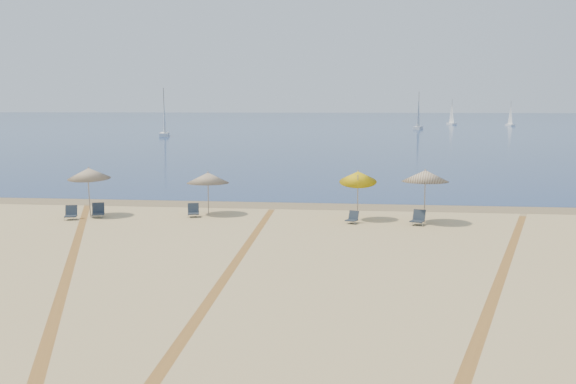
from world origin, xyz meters
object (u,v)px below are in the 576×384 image
chair_3 (98,211)px  sailboat_2 (418,118)px  chair_2 (71,213)px  umbrella_4 (425,176)px  sailboat_0 (452,117)px  chair_4 (193,211)px  chair_6 (418,218)px  chair_5 (353,218)px  umbrella_1 (89,173)px  sailboat_1 (164,122)px  umbrella_2 (208,178)px  sailboat_3 (510,118)px  umbrella_3 (358,177)px

chair_3 → sailboat_2: 126.96m
chair_2 → sailboat_2: (26.07, 125.24, 2.27)m
umbrella_4 → sailboat_0: bearing=82.8°
chair_4 → chair_6: (11.38, -0.97, 0.01)m
chair_5 → chair_4: bearing=-162.9°
chair_6 → sailboat_2: size_ratio=0.10×
sailboat_0 → sailboat_2: 36.62m
chair_2 → chair_5: bearing=-14.9°
umbrella_1 → chair_3: umbrella_1 is taller
sailboat_1 → umbrella_2: bearing=-84.7°
umbrella_2 → sailboat_1: 88.13m
umbrella_2 → umbrella_4: bearing=-6.5°
chair_3 → sailboat_3: bearing=51.2°
sailboat_0 → sailboat_2: sailboat_2 is taller
umbrella_4 → sailboat_2: size_ratio=0.31×
umbrella_2 → chair_6: umbrella_2 is taller
chair_5 → chair_3: bearing=-157.3°
chair_5 → sailboat_2: sailboat_2 is taller
umbrella_3 → umbrella_4: umbrella_3 is taller
sailboat_0 → umbrella_4: bearing=-110.9°
chair_6 → chair_5: bearing=-159.1°
sailboat_0 → umbrella_1: bearing=-116.9°
chair_2 → chair_3: 1.36m
umbrella_1 → umbrella_4: (17.12, -0.01, 0.09)m
chair_2 → chair_4: 6.13m
umbrella_1 → umbrella_4: size_ratio=0.97×
chair_4 → sailboat_3: sailboat_3 is taller
umbrella_3 → sailboat_1: size_ratio=0.31×
chair_3 → sailboat_0: size_ratio=0.12×
chair_3 → chair_5: 13.05m
chair_5 → chair_6: 3.16m
umbrella_2 → umbrella_3: 7.91m
sailboat_1 → chair_3: bearing=-88.3°
chair_3 → chair_4: size_ratio=1.10×
chair_3 → umbrella_1: bearing=128.7°
umbrella_1 → sailboat_1: size_ratio=0.30×
chair_5 → sailboat_1: sailboat_1 is taller
umbrella_2 → chair_3: 5.87m
umbrella_3 → chair_2: (-14.39, -1.56, -1.89)m
umbrella_4 → chair_4: size_ratio=3.32×
sailboat_1 → chair_6: bearing=-78.8°
umbrella_2 → umbrella_4: umbrella_4 is taller
umbrella_2 → umbrella_4: (11.13, -1.26, 0.38)m
chair_4 → sailboat_1: bearing=92.6°
umbrella_1 → chair_4: umbrella_1 is taller
umbrella_3 → umbrella_4: bearing=-7.7°
sailboat_3 → chair_6: bearing=-111.8°
chair_6 → sailboat_0: (20.33, 159.44, 1.83)m
chair_3 → chair_4: (4.82, 0.74, -0.02)m
chair_6 → chair_4: bearing=-163.3°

